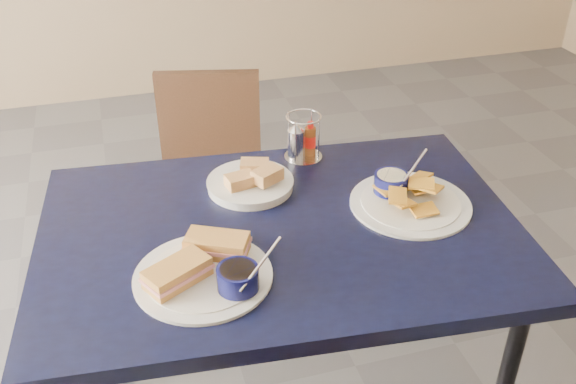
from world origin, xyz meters
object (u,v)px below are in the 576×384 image
object	(u,v)px
sandwich_plate	(207,268)
condiment_caddy	(302,141)
dining_table	(281,249)
plantain_plate	(405,196)
chair_far	(206,167)
bread_basket	(251,182)

from	to	relation	value
sandwich_plate	condiment_caddy	world-z (taller)	condiment_caddy
dining_table	plantain_plate	bearing A→B (deg)	2.90
chair_far	dining_table	bearing A→B (deg)	-86.03
plantain_plate	bread_basket	bearing A→B (deg)	154.44
dining_table	bread_basket	world-z (taller)	bread_basket
plantain_plate	condiment_caddy	xyz separation A→B (m)	(-0.19, 0.30, 0.04)
dining_table	sandwich_plate	size ratio (longest dim) A/B	3.89
plantain_plate	dining_table	bearing A→B (deg)	-177.10
chair_far	bread_basket	bearing A→B (deg)	-87.32
dining_table	condiment_caddy	distance (m)	0.37
sandwich_plate	bread_basket	size ratio (longest dim) A/B	1.40
sandwich_plate	condiment_caddy	distance (m)	0.57
sandwich_plate	plantain_plate	xyz separation A→B (m)	(0.54, 0.16, -0.01)
dining_table	bread_basket	xyz separation A→B (m)	(-0.03, 0.19, 0.09)
dining_table	chair_far	distance (m)	0.87
dining_table	chair_far	size ratio (longest dim) A/B	1.54
bread_basket	chair_far	bearing A→B (deg)	92.68
sandwich_plate	condiment_caddy	bearing A→B (deg)	51.87
chair_far	bread_basket	size ratio (longest dim) A/B	3.52
plantain_plate	condiment_caddy	world-z (taller)	condiment_caddy
chair_far	bread_basket	xyz separation A→B (m)	(0.03, -0.65, 0.31)
sandwich_plate	chair_far	bearing A→B (deg)	81.43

